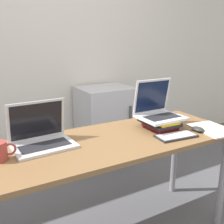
% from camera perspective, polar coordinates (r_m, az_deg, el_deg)
% --- Properties ---
extents(wall_back, '(8.00, 0.05, 2.70)m').
position_cam_1_polar(wall_back, '(2.88, -14.55, 14.67)').
color(wall_back, silver).
rests_on(wall_back, ground_plane).
extents(desk, '(1.71, 0.63, 0.76)m').
position_cam_1_polar(desk, '(1.71, -0.11, -8.58)').
color(desk, brown).
rests_on(desk, ground_plane).
extents(laptop_left, '(0.37, 0.27, 0.26)m').
position_cam_1_polar(laptop_left, '(1.62, -15.07, -5.31)').
color(laptop_left, silver).
rests_on(laptop_left, desk).
extents(book_stack, '(0.22, 0.28, 0.08)m').
position_cam_1_polar(book_stack, '(1.90, 10.32, -2.31)').
color(book_stack, maroon).
rests_on(book_stack, desk).
extents(laptop_on_books, '(0.30, 0.26, 0.27)m').
position_cam_1_polar(laptop_on_books, '(1.89, 9.93, 0.42)').
color(laptop_on_books, silver).
rests_on(laptop_on_books, book_stack).
extents(wireless_keyboard, '(0.28, 0.15, 0.01)m').
position_cam_1_polar(wireless_keyboard, '(1.76, 13.79, -5.09)').
color(wireless_keyboard, '#28282D').
rests_on(wireless_keyboard, desk).
extents(mouse, '(0.06, 0.10, 0.03)m').
position_cam_1_polar(mouse, '(1.90, 18.25, -3.59)').
color(mouse, '#2D2D2D').
rests_on(mouse, desk).
extents(notepad, '(0.26, 0.34, 0.01)m').
position_cam_1_polar(notepad, '(1.97, 21.00, -3.51)').
color(notepad, white).
rests_on(notepad, desk).
extents(mini_fridge, '(0.57, 0.52, 0.87)m').
position_cam_1_polar(mini_fridge, '(2.96, -1.50, -2.88)').
color(mini_fridge, silver).
rests_on(mini_fridge, ground_plane).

